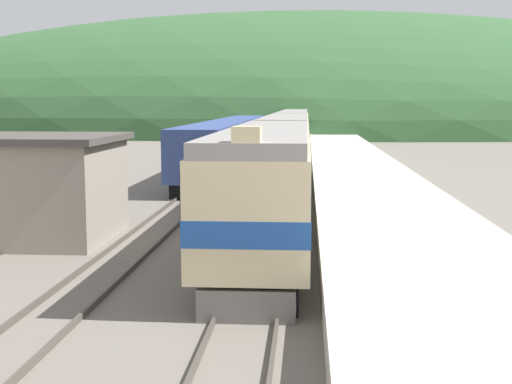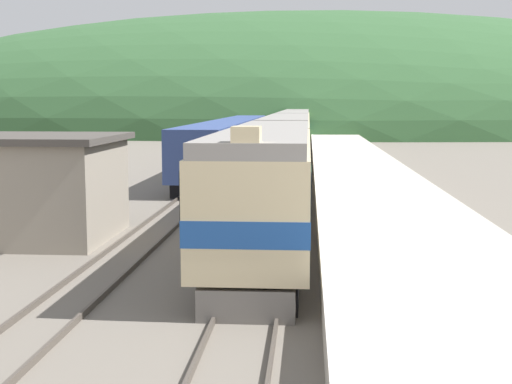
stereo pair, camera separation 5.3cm
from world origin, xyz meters
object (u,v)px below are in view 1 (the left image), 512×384
carriage_fourth (296,124)px  express_train_lead_car (268,181)px  siding_train (230,143)px  carriage_fifth (299,119)px  carriage_second (286,145)px  carriage_third (293,131)px

carriage_fourth → express_train_lead_car: bearing=-90.0°
siding_train → express_train_lead_car: bearing=-81.3°
carriage_fourth → siding_train: 37.93m
express_train_lead_car → carriage_fifth: bearing=90.0°
carriage_second → carriage_third: 22.88m
express_train_lead_car → siding_train: 30.20m
express_train_lead_car → carriage_third: express_train_lead_car is taller
carriage_third → carriage_second: bearing=-90.0°
express_train_lead_car → siding_train: bearing=98.7°
carriage_second → carriage_third: bearing=90.0°
carriage_third → carriage_fifth: 45.75m
carriage_third → carriage_fifth: bearing=90.0°
carriage_fifth → siding_train: bearing=-94.3°
carriage_third → carriage_fourth: (0.00, 22.88, 0.00)m
express_train_lead_car → carriage_fifth: (0.00, 90.39, -0.01)m
express_train_lead_car → carriage_second: bearing=90.0°
express_train_lead_car → carriage_fourth: 67.51m
carriage_fourth → siding_train: (-4.56, -37.66, -0.37)m
express_train_lead_car → carriage_second: express_train_lead_car is taller
carriage_third → siding_train: 15.47m
carriage_third → carriage_fifth: same height
carriage_third → siding_train: bearing=-107.1°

